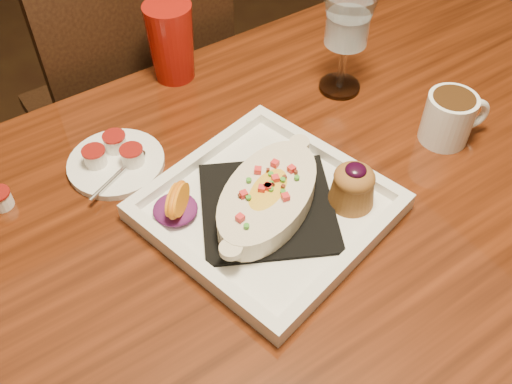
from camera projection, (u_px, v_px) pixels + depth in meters
table at (298, 249)px, 0.92m from camera, size 1.50×0.90×0.75m
chair_far at (137, 112)px, 1.37m from camera, size 0.42×0.42×0.93m
plate at (274, 201)px, 0.82m from camera, size 0.37×0.37×0.08m
coffee_mug at (450, 116)px, 0.92m from camera, size 0.11×0.08×0.09m
goblet at (348, 25)px, 0.95m from camera, size 0.09×0.09×0.19m
saucer at (115, 160)px, 0.90m from camera, size 0.15×0.15×0.10m
creamer_loose at (0, 199)px, 0.84m from camera, size 0.04×0.04×0.03m
red_tumbler at (171, 42)px, 1.02m from camera, size 0.09×0.09×0.14m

